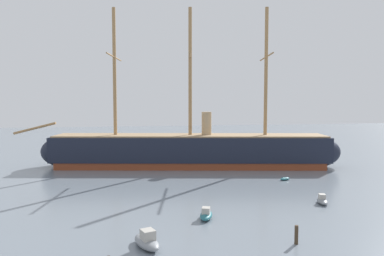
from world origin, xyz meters
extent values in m
cube|color=brown|center=(3.97, 56.91, 0.79)|extent=(61.54, 20.77, 1.59)
cube|color=black|center=(3.97, 56.91, 4.42)|extent=(64.10, 21.64, 5.67)
ellipsoid|color=black|center=(-24.67, 62.57, 3.63)|extent=(12.87, 10.62, 7.25)
ellipsoid|color=black|center=(32.60, 51.25, 3.63)|extent=(12.87, 10.62, 7.25)
cube|color=#9E7F5B|center=(3.97, 56.91, 7.42)|extent=(62.71, 20.64, 0.34)
cylinder|color=#A37A4C|center=(-13.15, 60.29, 21.98)|extent=(0.79, 0.79, 29.46)
cylinder|color=#A37A4C|center=(-13.15, 60.29, 25.52)|extent=(3.26, 15.00, 0.32)
cylinder|color=#A37A4C|center=(3.97, 56.91, 21.98)|extent=(0.79, 0.79, 29.46)
cylinder|color=#A37A4C|center=(3.97, 56.91, 25.52)|extent=(3.26, 15.00, 0.32)
cylinder|color=#A37A4C|center=(21.09, 53.53, 21.98)|extent=(0.79, 0.79, 29.46)
cylinder|color=#A37A4C|center=(21.09, 53.53, 25.52)|extent=(3.26, 15.00, 0.32)
cylinder|color=#A37A4C|center=(-31.66, 63.95, 9.09)|extent=(9.95, 2.50, 3.02)
cylinder|color=tan|center=(7.70, 56.17, 10.09)|extent=(2.27, 2.27, 5.67)
ellipsoid|color=gray|center=(-9.29, 10.71, 0.56)|extent=(3.43, 5.17, 1.12)
cube|color=#B2ADA3|center=(-9.19, 10.40, 1.45)|extent=(1.70, 1.80, 1.12)
ellipsoid|color=#236670|center=(-0.95, 18.88, 0.44)|extent=(2.76, 4.11, 0.89)
cube|color=#B2ADA3|center=(-1.04, 18.63, 1.15)|extent=(1.36, 1.44, 0.89)
ellipsoid|color=gray|center=(17.87, 22.55, 0.39)|extent=(2.29, 3.63, 0.79)
cube|color=#B2ADA3|center=(17.93, 22.78, 1.02)|extent=(1.16, 1.24, 0.79)
ellipsoid|color=#236670|center=(19.52, 39.16, 0.27)|extent=(2.52, 1.81, 0.55)
cube|color=beige|center=(19.52, 39.16, 0.48)|extent=(0.52, 0.87, 0.08)
ellipsoid|color=#236670|center=(29.44, 49.56, 0.35)|extent=(1.93, 3.18, 0.70)
cube|color=beige|center=(29.44, 49.56, 0.61)|extent=(1.13, 0.51, 0.11)
cylinder|color=#423323|center=(6.70, 8.61, 1.02)|extent=(0.41, 0.41, 2.05)
camera|label=1|loc=(-11.75, -27.80, 15.52)|focal=34.77mm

